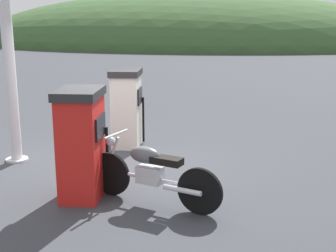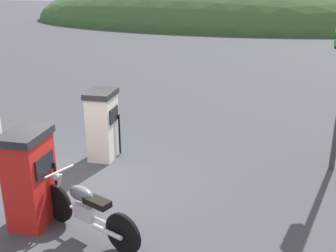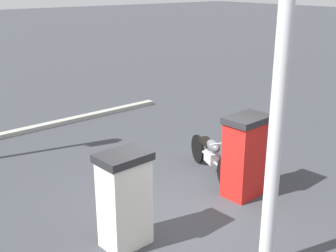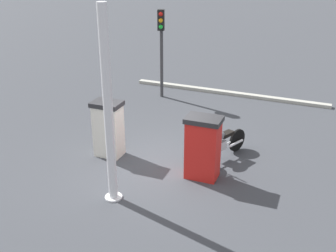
{
  "view_description": "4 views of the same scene",
  "coord_description": "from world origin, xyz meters",
  "px_view_note": "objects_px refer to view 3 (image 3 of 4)",
  "views": [
    {
      "loc": [
        2.16,
        -7.53,
        2.64
      ],
      "look_at": [
        1.1,
        -0.6,
        0.93
      ],
      "focal_mm": 49.96,
      "sensor_mm": 36.0,
      "label": 1
    },
    {
      "loc": [
        3.78,
        -6.42,
        3.83
      ],
      "look_at": [
        1.7,
        0.56,
        1.2
      ],
      "focal_mm": 44.08,
      "sensor_mm": 36.0,
      "label": 2
    },
    {
      "loc": [
        -5.1,
        4.49,
        3.97
      ],
      "look_at": [
        1.22,
        -0.48,
        1.26
      ],
      "focal_mm": 46.18,
      "sensor_mm": 36.0,
      "label": 3
    },
    {
      "loc": [
        -8.44,
        -4.46,
        5.29
      ],
      "look_at": [
        1.07,
        0.11,
        0.65
      ],
      "focal_mm": 44.04,
      "sensor_mm": 36.0,
      "label": 4
    }
  ],
  "objects_px": {
    "canopy_support_pole": "(276,133)",
    "motorcycle_near_pump": "(211,155)",
    "fuel_pump_far": "(124,199)",
    "fuel_pump_near": "(245,156)"
  },
  "relations": [
    {
      "from": "fuel_pump_far",
      "to": "canopy_support_pole",
      "type": "bearing_deg",
      "value": -144.74
    },
    {
      "from": "canopy_support_pole",
      "to": "fuel_pump_far",
      "type": "bearing_deg",
      "value": 35.26
    },
    {
      "from": "fuel_pump_far",
      "to": "motorcycle_near_pump",
      "type": "xyz_separation_m",
      "value": [
        1.02,
        -2.82,
        -0.31
      ]
    },
    {
      "from": "fuel_pump_near",
      "to": "canopy_support_pole",
      "type": "relative_size",
      "value": 0.37
    },
    {
      "from": "fuel_pump_near",
      "to": "fuel_pump_far",
      "type": "height_order",
      "value": "fuel_pump_near"
    },
    {
      "from": "fuel_pump_near",
      "to": "fuel_pump_far",
      "type": "distance_m",
      "value": 2.72
    },
    {
      "from": "motorcycle_near_pump",
      "to": "canopy_support_pole",
      "type": "bearing_deg",
      "value": 150.6
    },
    {
      "from": "canopy_support_pole",
      "to": "fuel_pump_near",
      "type": "bearing_deg",
      "value": -39.69
    },
    {
      "from": "motorcycle_near_pump",
      "to": "canopy_support_pole",
      "type": "xyz_separation_m",
      "value": [
        -2.79,
        1.57,
        1.61
      ]
    },
    {
      "from": "canopy_support_pole",
      "to": "motorcycle_near_pump",
      "type": "bearing_deg",
      "value": -29.4
    }
  ]
}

